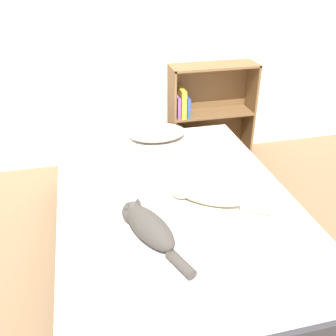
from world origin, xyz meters
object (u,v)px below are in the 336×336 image
(bed, at_px, (173,219))
(cat_dark, at_px, (148,226))
(cat_light, at_px, (205,193))
(bookshelf, at_px, (207,111))
(pillow, at_px, (157,133))

(bed, relative_size, cat_dark, 3.46)
(cat_light, distance_m, bookshelf, 1.43)
(bed, xyz_separation_m, cat_light, (0.16, -0.14, 0.28))
(bookshelf, bearing_deg, cat_light, -109.31)
(pillow, relative_size, cat_light, 0.84)
(pillow, distance_m, cat_light, 0.95)
(bed, xyz_separation_m, pillow, (0.07, 0.81, 0.27))
(bookshelf, bearing_deg, pillow, -144.46)
(cat_dark, bearing_deg, pillow, -36.39)
(cat_light, xyz_separation_m, cat_dark, (-0.40, -0.23, 0.01))
(pillow, bearing_deg, cat_light, -84.33)
(bookshelf, bearing_deg, bed, -117.72)
(bed, height_order, cat_light, cat_light)
(cat_light, height_order, bookshelf, bookshelf)
(cat_light, bearing_deg, pillow, -51.03)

